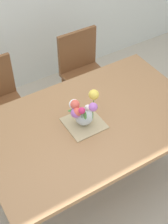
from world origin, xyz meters
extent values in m
plane|color=#B7AD99|center=(0.00, 0.00, 0.00)|extent=(12.00, 12.00, 0.00)
cube|color=#9E7047|center=(0.00, 0.00, 0.75)|extent=(1.66, 1.03, 0.04)
cylinder|color=#9E7047|center=(0.75, 0.43, 0.37)|extent=(0.07, 0.07, 0.73)
cube|color=brown|center=(-0.45, 0.77, 0.46)|extent=(0.42, 0.42, 0.04)
cylinder|color=brown|center=(-0.27, 0.59, 0.22)|extent=(0.04, 0.04, 0.44)
cylinder|color=brown|center=(-0.27, 0.95, 0.22)|extent=(0.04, 0.04, 0.44)
cube|color=brown|center=(0.45, 0.77, 0.46)|extent=(0.42, 0.42, 0.04)
cylinder|color=brown|center=(0.63, 0.59, 0.22)|extent=(0.04, 0.04, 0.44)
cylinder|color=brown|center=(0.27, 0.59, 0.22)|extent=(0.04, 0.04, 0.44)
cylinder|color=brown|center=(0.63, 0.95, 0.22)|extent=(0.04, 0.04, 0.44)
cylinder|color=brown|center=(0.27, 0.95, 0.22)|extent=(0.04, 0.04, 0.44)
cube|color=brown|center=(0.45, 0.97, 0.69)|extent=(0.42, 0.04, 0.42)
cube|color=tan|center=(-0.06, 0.01, 0.77)|extent=(0.27, 0.27, 0.01)
sphere|color=silver|center=(-0.06, 0.01, 0.84)|extent=(0.13, 0.13, 0.13)
sphere|color=white|center=(-0.03, 0.00, 0.92)|extent=(0.05, 0.05, 0.05)
cylinder|color=#478438|center=(-0.03, 0.00, 0.91)|extent=(0.01, 0.01, 0.03)
sphere|color=#D12D66|center=(-0.10, -0.04, 0.96)|extent=(0.05, 0.05, 0.05)
cylinder|color=#478438|center=(-0.10, -0.04, 0.93)|extent=(0.01, 0.01, 0.07)
sphere|color=#B266C6|center=(-0.04, -0.08, 1.00)|extent=(0.06, 0.06, 0.06)
cylinder|color=#478438|center=(-0.04, -0.08, 0.95)|extent=(0.01, 0.01, 0.11)
sphere|color=#E55B4C|center=(-0.11, 0.03, 0.97)|extent=(0.07, 0.07, 0.07)
cylinder|color=#478438|center=(-0.11, 0.03, 0.93)|extent=(0.01, 0.01, 0.08)
sphere|color=white|center=(-0.11, 0.06, 0.95)|extent=(0.07, 0.07, 0.07)
cylinder|color=#478438|center=(-0.11, 0.06, 0.92)|extent=(0.01, 0.01, 0.06)
sphere|color=#EFD14C|center=(0.04, 0.03, 0.99)|extent=(0.08, 0.08, 0.08)
cylinder|color=#478438|center=(0.04, 0.03, 0.94)|extent=(0.01, 0.01, 0.10)
sphere|color=#B266C6|center=(-0.13, 0.00, 0.92)|extent=(0.07, 0.07, 0.07)
cylinder|color=#478438|center=(-0.13, 0.00, 0.91)|extent=(0.01, 0.01, 0.03)
sphere|color=#E55B4C|center=(-0.12, -0.01, 0.93)|extent=(0.07, 0.07, 0.07)
cylinder|color=#478438|center=(-0.12, -0.01, 0.91)|extent=(0.01, 0.01, 0.04)
ellipsoid|color=#478438|center=(-0.14, 0.03, 0.92)|extent=(0.07, 0.04, 0.03)
ellipsoid|color=#478438|center=(-0.08, -0.05, 0.91)|extent=(0.05, 0.07, 0.03)
camera|label=1|loc=(-0.93, -1.42, 2.53)|focal=52.68mm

